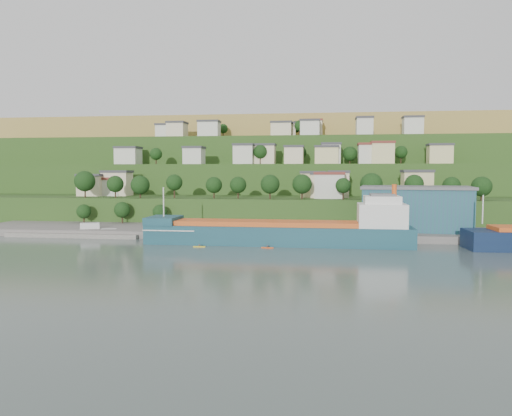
% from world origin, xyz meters
% --- Properties ---
extents(ground, '(500.00, 500.00, 0.00)m').
position_xyz_m(ground, '(0.00, 0.00, 0.00)').
color(ground, '#465552').
rests_on(ground, ground).
extents(quay, '(220.00, 26.00, 4.00)m').
position_xyz_m(quay, '(20.00, 28.00, 0.00)').
color(quay, slate).
rests_on(quay, ground).
extents(pebble_beach, '(40.00, 18.00, 2.40)m').
position_xyz_m(pebble_beach, '(-55.00, 22.00, 0.00)').
color(pebble_beach, slate).
rests_on(pebble_beach, ground).
extents(hillside, '(360.00, 210.38, 96.00)m').
position_xyz_m(hillside, '(0.00, 168.65, 0.09)').
color(hillside, '#284719').
rests_on(hillside, ground).
extents(cargo_ship_near, '(69.43, 11.61, 17.82)m').
position_xyz_m(cargo_ship_near, '(7.34, 9.39, 2.85)').
color(cargo_ship_near, '#143C4C').
rests_on(cargo_ship_near, ground).
extents(warehouse, '(33.08, 22.63, 12.80)m').
position_xyz_m(warehouse, '(43.80, 30.51, 8.43)').
color(warehouse, '#1F575D').
rests_on(warehouse, quay).
extents(caravan, '(5.97, 4.17, 2.57)m').
position_xyz_m(caravan, '(-52.02, 20.11, 2.49)').
color(caravan, silver).
rests_on(caravan, pebble_beach).
extents(dinghy, '(4.61, 2.45, 0.88)m').
position_xyz_m(dinghy, '(-46.34, 20.68, 1.64)').
color(dinghy, silver).
rests_on(dinghy, pebble_beach).
extents(kayak_orange, '(3.10, 0.88, 0.77)m').
position_xyz_m(kayak_orange, '(3.31, 2.44, 0.23)').
color(kayak_orange, '#DB4B13').
rests_on(kayak_orange, ground).
extents(kayak_yellow, '(3.08, 0.88, 0.76)m').
position_xyz_m(kayak_yellow, '(-13.96, 1.80, 0.22)').
color(kayak_yellow, gold).
rests_on(kayak_yellow, ground).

